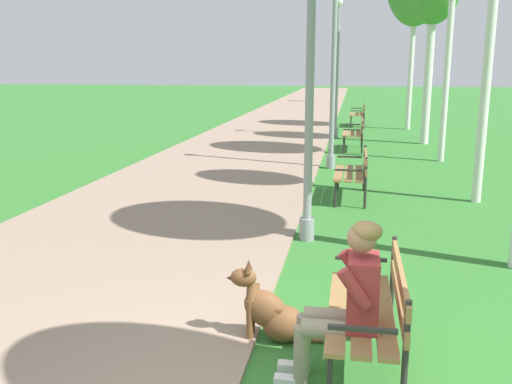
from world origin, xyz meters
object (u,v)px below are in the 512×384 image
(park_bench_near, at_px, (374,304))
(pedestrian_further_distant, at_px, (309,88))
(person_seated_on_near_bench, at_px, (347,297))
(lamp_post_near, at_px, (310,92))
(park_bench_mid, at_px, (355,170))
(lamp_post_far, at_px, (337,66))
(dog_brown, at_px, (271,312))
(park_bench_furthest, at_px, (359,113))
(lamp_post_mid, at_px, (334,59))
(pedestrian_distant, at_px, (308,88))
(park_bench_far, at_px, (355,131))

(park_bench_near, relative_size, pedestrian_further_distant, 0.91)
(person_seated_on_near_bench, relative_size, lamp_post_near, 0.33)
(park_bench_mid, relative_size, lamp_post_near, 0.40)
(park_bench_near, bearing_deg, lamp_post_far, 93.23)
(dog_brown, distance_m, pedestrian_further_distant, 31.64)
(lamp_post_far, xyz_separation_m, pedestrian_further_distant, (-2.29, 17.54, -1.40))
(person_seated_on_near_bench, xyz_separation_m, lamp_post_near, (-0.57, 3.47, 1.29))
(park_bench_near, bearing_deg, lamp_post_near, 103.76)
(park_bench_furthest, height_order, pedestrian_further_distant, pedestrian_further_distant)
(park_bench_near, distance_m, lamp_post_far, 14.40)
(park_bench_furthest, bearing_deg, lamp_post_far, -102.07)
(lamp_post_mid, xyz_separation_m, pedestrian_distant, (-2.44, 23.47, -1.57))
(park_bench_furthest, xyz_separation_m, dog_brown, (-0.80, -17.61, -0.25))
(park_bench_mid, bearing_deg, pedestrian_further_distant, 96.40)
(pedestrian_distant, relative_size, pedestrian_further_distant, 1.00)
(park_bench_mid, height_order, pedestrian_distant, pedestrian_distant)
(park_bench_furthest, distance_m, dog_brown, 17.63)
(lamp_post_far, bearing_deg, park_bench_near, -86.77)
(lamp_post_near, xyz_separation_m, pedestrian_distant, (-2.36, 28.92, -1.12))
(park_bench_mid, relative_size, park_bench_far, 1.00)
(park_bench_far, relative_size, lamp_post_far, 0.35)
(park_bench_furthest, distance_m, pedestrian_distant, 14.55)
(park_bench_near, distance_m, lamp_post_near, 3.57)
(dog_brown, distance_m, lamp_post_far, 14.15)
(lamp_post_mid, distance_m, pedestrian_further_distant, 23.37)
(park_bench_far, xyz_separation_m, lamp_post_mid, (-0.53, -3.00, 1.90))
(park_bench_mid, height_order, lamp_post_near, lamp_post_near)
(pedestrian_further_distant, bearing_deg, park_bench_furthest, -77.62)
(park_bench_near, distance_m, pedestrian_distant, 32.24)
(park_bench_near, relative_size, park_bench_far, 1.00)
(park_bench_near, height_order, pedestrian_further_distant, pedestrian_further_distant)
(park_bench_far, relative_size, park_bench_furthest, 1.00)
(lamp_post_near, bearing_deg, park_bench_near, -76.24)
(park_bench_mid, relative_size, lamp_post_mid, 0.32)
(park_bench_near, bearing_deg, park_bench_far, 90.79)
(pedestrian_distant, bearing_deg, lamp_post_mid, -84.07)
(lamp_post_near, xyz_separation_m, lamp_post_mid, (0.08, 5.46, 0.45))
(park_bench_near, bearing_deg, park_bench_mid, 91.66)
(park_bench_far, xyz_separation_m, pedestrian_distant, (-2.97, 20.46, 0.33))
(dog_brown, relative_size, pedestrian_further_distant, 0.50)
(dog_brown, height_order, pedestrian_further_distant, pedestrian_further_distant)
(dog_brown, xyz_separation_m, lamp_post_near, (0.06, 2.90, 1.71))
(lamp_post_near, relative_size, pedestrian_distant, 2.30)
(park_bench_near, relative_size, park_bench_mid, 1.00)
(park_bench_furthest, distance_m, lamp_post_near, 14.80)
(park_bench_mid, xyz_separation_m, park_bench_furthest, (0.13, 12.17, 0.00))
(park_bench_far, xyz_separation_m, person_seated_on_near_bench, (-0.05, -11.93, 0.17))
(park_bench_near, relative_size, person_seated_on_near_bench, 1.20)
(lamp_post_far, bearing_deg, park_bench_mid, -85.73)
(park_bench_furthest, relative_size, pedestrian_distant, 0.91)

